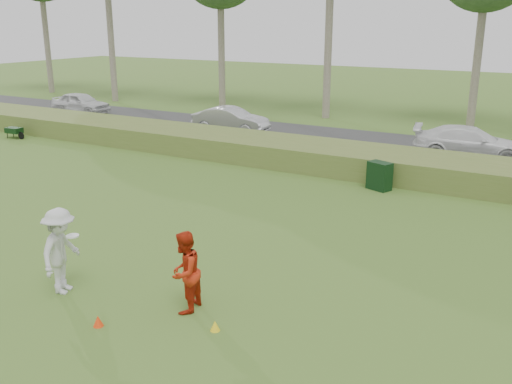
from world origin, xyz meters
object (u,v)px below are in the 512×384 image
Objects in this scene: player_red at (185,272)px; car_left at (81,103)px; cone_yellow at (215,326)px; car_mid at (231,120)px; cone_orange at (98,321)px; player_white at (61,251)px; utility_cabinet at (380,176)px; car_right at (470,143)px.

player_red is 26.50m from car_left.
car_left is at bearing 141.06° from cone_yellow.
cone_yellow is at bearing -154.36° from car_mid.
player_white is at bearing 156.80° from cone_orange.
car_right is (1.89, 6.12, 0.24)m from utility_cabinet.
player_white is 1.12× the size of player_red.
cone_yellow is at bearing -132.03° from car_left.
utility_cabinet is 22.14m from car_left.
cone_orange is at bearing -161.10° from car_mid.
car_right is at bearing -94.63° from car_mid.
player_white reaches higher than car_left.
cone_yellow is (3.76, 0.25, -0.85)m from player_white.
cone_orange is at bearing 157.68° from car_right.
player_red is at bearing -73.72° from utility_cabinet.
player_white reaches higher than utility_cabinet.
player_white is 11.46m from utility_cabinet.
car_mid is (-9.07, 16.22, -0.14)m from player_red.
utility_cabinet reaches higher than cone_orange.
car_right is (11.68, 0.18, 0.01)m from car_mid.
car_left is at bearing -138.64° from player_red.
player_white is 0.41× the size of car_right.
car_right reaches higher than utility_cabinet.
car_mid is (-9.79, 5.94, 0.22)m from utility_cabinet.
cone_yellow is at bearing -103.41° from player_white.
utility_cabinet reaches higher than cone_yellow.
player_red is 1.27m from cone_yellow.
player_white reaches higher than player_red.
car_mid is at bearing -96.49° from car_left.
cone_orange is (-1.10, -1.35, -0.74)m from player_red.
player_red is 1.74× the size of utility_cabinet.
car_mid is at bearing 80.35° from car_right.
cone_orange is 0.22× the size of utility_cabinet.
cone_yellow is 19.40m from car_mid.
car_right is at bearing -94.32° from car_left.
utility_cabinet is (-0.24, 10.65, 0.39)m from cone_yellow.
player_red reaches higher than car_mid.
car_left is (-19.31, 18.25, 0.60)m from cone_orange.
car_mid is at bearing 3.19° from player_white.
utility_cabinet is (0.72, 10.28, -0.36)m from player_red.
car_right reaches higher than cone_yellow.
car_right is at bearing 161.95° from player_red.
car_right is (3.71, 17.75, 0.62)m from cone_orange.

